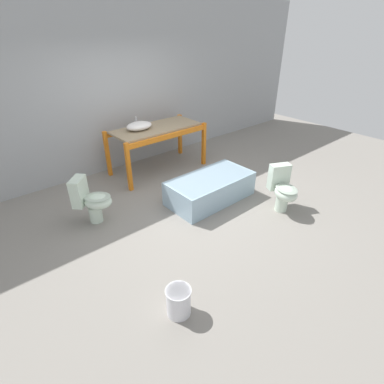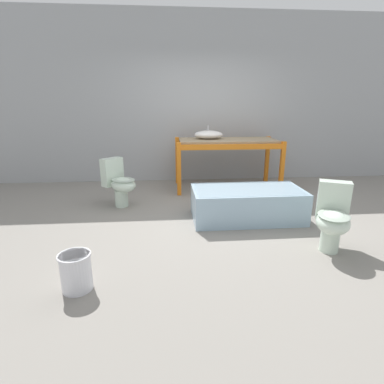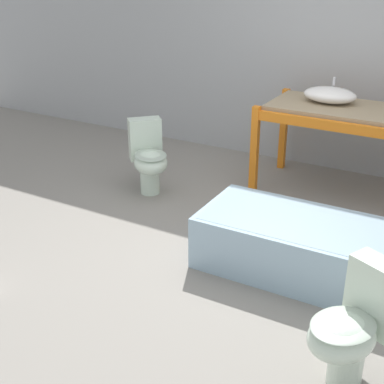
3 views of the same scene
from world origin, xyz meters
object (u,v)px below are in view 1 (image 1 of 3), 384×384
object	(u,v)px
sink_basin	(139,126)
bathtub_main	(210,187)
toilet_near	(92,200)
toilet_far	(283,189)
bucket_white	(179,301)

from	to	relation	value
sink_basin	bathtub_main	distance (m)	1.85
toilet_near	toilet_far	world-z (taller)	same
sink_basin	bathtub_main	xyz separation A→B (m)	(0.31, -1.66, -0.74)
sink_basin	toilet_far	distance (m)	2.89
toilet_near	bucket_white	world-z (taller)	toilet_near
toilet_far	bathtub_main	bearing A→B (deg)	149.40
sink_basin	bathtub_main	size ratio (longest dim) A/B	0.35
sink_basin	toilet_far	world-z (taller)	sink_basin
toilet_far	sink_basin	bearing A→B (deg)	135.81
bathtub_main	bucket_white	world-z (taller)	bathtub_main
bathtub_main	sink_basin	bearing A→B (deg)	100.36
sink_basin	toilet_near	bearing A→B (deg)	-146.78
bathtub_main	bucket_white	size ratio (longest dim) A/B	4.48
toilet_near	bathtub_main	bearing A→B (deg)	-65.71
toilet_near	toilet_far	xyz separation A→B (m)	(2.47, -1.67, 0.00)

